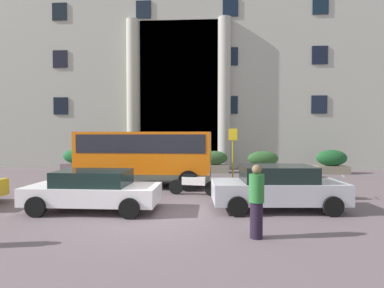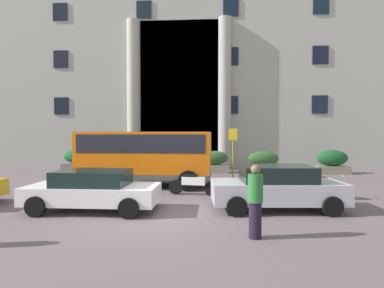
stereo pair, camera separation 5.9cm
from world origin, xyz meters
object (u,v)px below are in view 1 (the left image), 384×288
Objects in this scene: scooter_by_planter at (106,184)px; hedge_planter_entrance_left at (129,163)px; hedge_planter_west at (214,162)px; pedestrian_man_crossing at (256,201)px; bus_stop_sign at (233,149)px; hedge_planter_east at (263,163)px; orange_minibus at (146,153)px; parked_coupe_end at (277,187)px; white_taxi_kerbside at (93,190)px; motorcycle_far_end at (193,184)px; hedge_planter_far_east at (332,162)px; hedge_planter_entrance_right at (76,161)px; motorcycle_near_kerb at (324,186)px.

hedge_planter_entrance_left is at bearing 89.94° from scooter_by_planter.
hedge_planter_west is 1.05× the size of pedestrian_man_crossing.
hedge_planter_east is at bearing 57.62° from bus_stop_sign.
hedge_planter_entrance_left is 7.40m from scooter_by_planter.
orange_minibus reaches higher than parked_coupe_end.
pedestrian_man_crossing reaches higher than parked_coupe_end.
white_taxi_kerbside is 5.40m from pedestrian_man_crossing.
white_taxi_kerbside is (1.46, -9.83, 0.06)m from hedge_planter_entrance_left.
parked_coupe_end is 3.68m from motorcycle_far_end.
scooter_by_planter is (-11.75, -7.64, -0.26)m from hedge_planter_far_east.
hedge_planter_far_east is 0.94× the size of motorcycle_far_end.
white_taxi_kerbside is 2.39× the size of pedestrian_man_crossing.
hedge_planter_entrance_right is 0.92× the size of hedge_planter_east.
pedestrian_man_crossing is at bearing -50.31° from scooter_by_planter.
hedge_planter_west is (8.78, 0.57, -0.06)m from hedge_planter_entrance_right.
hedge_planter_entrance_right is at bearing 140.36° from orange_minibus.
hedge_planter_entrance_right is 10.72m from white_taxi_kerbside.
hedge_planter_far_east is 0.45× the size of parked_coupe_end.
white_taxi_kerbside is at bearing -111.31° from hedge_planter_west.
hedge_planter_entrance_left is (-12.77, -0.32, -0.09)m from hedge_planter_far_east.
hedge_planter_far_east is at bearing 30.19° from bus_stop_sign.
hedge_planter_entrance_right is at bearing -177.95° from hedge_planter_far_east.
hedge_planter_entrance_right is (-9.73, 3.15, -0.96)m from bus_stop_sign.
parked_coupe_end reaches higher than motorcycle_far_end.
bus_stop_sign is 1.36× the size of motorcycle_near_kerb.
bus_stop_sign is 4.03m from hedge_planter_east.
orange_minibus is 6.31m from hedge_planter_west.
hedge_planter_far_east reaches higher than motorcycle_far_end.
motorcycle_near_kerb is 5.86m from pedestrian_man_crossing.
pedestrian_man_crossing is at bearing -58.52° from orange_minibus.
scooter_by_planter and motorcycle_near_kerb have the same top height.
parked_coupe_end is 2.13× the size of motorcycle_near_kerb.
scooter_by_planter and motorcycle_far_end have the same top height.
hedge_planter_west is 0.43× the size of parked_coupe_end.
hedge_planter_entrance_right is 0.86× the size of motorcycle_far_end.
parked_coupe_end is 5.98m from white_taxi_kerbside.
parked_coupe_end is at bearing -96.47° from hedge_planter_east.
hedge_planter_entrance_right reaches higher than hedge_planter_far_east.
hedge_planter_entrance_right is at bearing -179.29° from hedge_planter_east.
scooter_by_planter is (1.02, -7.32, -0.17)m from hedge_planter_entrance_left.
parked_coupe_end is at bearing -79.90° from bus_stop_sign.
white_taxi_kerbside is (-7.00, -9.72, -0.00)m from hedge_planter_east.
hedge_planter_entrance_right is 11.82m from hedge_planter_east.
motorcycle_far_end is 5.43m from pedestrian_man_crossing.
motorcycle_near_kerb is (5.11, -0.26, -0.00)m from motorcycle_far_end.
bus_stop_sign is 1.49× the size of hedge_planter_west.
hedge_planter_west is 9.82m from parked_coupe_end.
hedge_planter_entrance_left is 0.34× the size of white_taxi_kerbside.
white_taxi_kerbside is at bearing -88.11° from scooter_by_planter.
scooter_by_planter is 3.50m from motorcycle_far_end.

